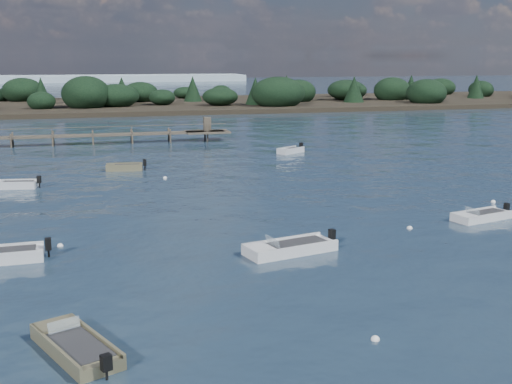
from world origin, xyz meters
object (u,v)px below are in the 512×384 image
object	(u,v)px
tender_far_grey	(15,186)
tender_far_white	(125,168)
dinghy_mid_white_b	(482,217)
dinghy_near_olive	(76,349)
dinghy_mid_white_a	(290,250)
tender_far_grey_b	(291,151)

from	to	relation	value
tender_far_grey	tender_far_white	world-z (taller)	tender_far_white
tender_far_white	dinghy_mid_white_b	world-z (taller)	tender_far_white
dinghy_near_olive	dinghy_mid_white_b	size ratio (longest dim) A/B	1.06
tender_far_white	dinghy_mid_white_a	bearing A→B (deg)	-75.42
dinghy_near_olive	tender_far_grey	bearing A→B (deg)	99.55
dinghy_mid_white_b	dinghy_near_olive	bearing A→B (deg)	-152.20
tender_far_grey	tender_far_grey_b	bearing A→B (deg)	24.90
tender_far_grey	dinghy_mid_white_a	bearing A→B (deg)	-53.46
dinghy_near_olive	dinghy_mid_white_b	world-z (taller)	dinghy_near_olive
tender_far_white	tender_far_grey_b	distance (m)	17.93
tender_far_grey	dinghy_mid_white_b	distance (m)	32.99
dinghy_mid_white_b	tender_far_grey	bearing A→B (deg)	149.14
dinghy_near_olive	tender_far_white	size ratio (longest dim) A/B	1.30
dinghy_near_olive	dinghy_mid_white_a	world-z (taller)	dinghy_mid_white_a
tender_far_grey	tender_far_white	bearing A→B (deg)	34.08
tender_far_grey_b	tender_far_grey	bearing A→B (deg)	-155.10
tender_far_white	dinghy_mid_white_b	bearing A→B (deg)	-48.49
tender_far_grey	dinghy_mid_white_a	xyz separation A→B (m)	(15.12, -20.41, -0.01)
tender_far_white	dinghy_mid_white_a	world-z (taller)	dinghy_mid_white_a
tender_far_grey	dinghy_near_olive	bearing A→B (deg)	-80.45
dinghy_mid_white_b	tender_far_grey_b	bearing A→B (deg)	96.17
tender_far_white	tender_far_grey_b	size ratio (longest dim) A/B	1.07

